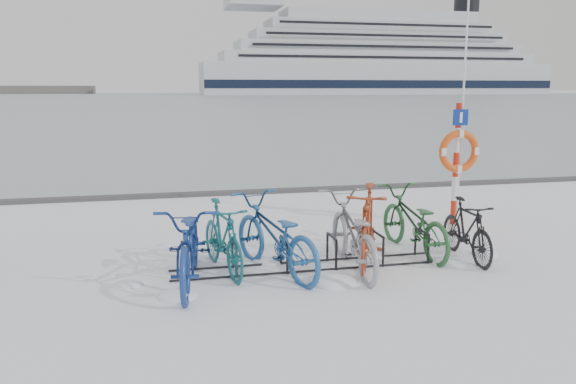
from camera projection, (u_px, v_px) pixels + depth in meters
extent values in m
plane|color=white|center=(308.00, 267.00, 8.22)|extent=(900.00, 900.00, 0.00)
cube|color=#98A5AC|center=(166.00, 97.00, 156.80)|extent=(400.00, 298.00, 0.02)
cube|color=#3F3F42|center=(247.00, 192.00, 13.87)|extent=(400.00, 0.25, 0.10)
cylinder|color=black|center=(184.00, 266.00, 7.58)|extent=(0.04, 0.04, 0.44)
cylinder|color=black|center=(182.00, 256.00, 8.00)|extent=(0.04, 0.04, 0.44)
cylinder|color=black|center=(182.00, 246.00, 7.75)|extent=(0.04, 0.44, 0.04)
cylinder|color=black|center=(237.00, 262.00, 7.73)|extent=(0.04, 0.04, 0.44)
cylinder|color=black|center=(232.00, 253.00, 8.16)|extent=(0.04, 0.04, 0.44)
cylinder|color=black|center=(234.00, 243.00, 7.91)|extent=(0.04, 0.44, 0.04)
cylinder|color=black|center=(287.00, 259.00, 7.89)|extent=(0.04, 0.04, 0.44)
cylinder|color=black|center=(281.00, 250.00, 8.31)|extent=(0.04, 0.04, 0.44)
cylinder|color=black|center=(284.00, 240.00, 8.06)|extent=(0.04, 0.44, 0.04)
cylinder|color=black|center=(336.00, 255.00, 8.05)|extent=(0.04, 0.04, 0.44)
cylinder|color=black|center=(327.00, 247.00, 8.47)|extent=(0.04, 0.04, 0.44)
cylinder|color=black|center=(332.00, 237.00, 8.22)|extent=(0.04, 0.44, 0.04)
cylinder|color=black|center=(383.00, 252.00, 8.21)|extent=(0.04, 0.04, 0.44)
cylinder|color=black|center=(372.00, 244.00, 8.63)|extent=(0.04, 0.04, 0.44)
cylinder|color=black|center=(378.00, 234.00, 8.38)|extent=(0.04, 0.44, 0.04)
cylinder|color=black|center=(428.00, 249.00, 8.36)|extent=(0.04, 0.04, 0.44)
cylinder|color=black|center=(415.00, 241.00, 8.79)|extent=(0.04, 0.04, 0.44)
cylinder|color=black|center=(422.00, 231.00, 8.53)|extent=(0.04, 0.44, 0.04)
cylinder|color=black|center=(312.00, 271.00, 8.01)|extent=(4.00, 0.03, 0.03)
cylinder|color=black|center=(304.00, 261.00, 8.43)|extent=(4.00, 0.03, 0.03)
cylinder|color=red|center=(453.00, 212.00, 10.79)|extent=(0.11, 0.11, 0.46)
cylinder|color=silver|center=(454.00, 189.00, 10.71)|extent=(0.11, 0.11, 0.46)
cylinder|color=red|center=(456.00, 165.00, 10.62)|extent=(0.11, 0.11, 0.46)
cylinder|color=silver|center=(457.00, 140.00, 10.54)|extent=(0.11, 0.11, 0.46)
cylinder|color=red|center=(458.00, 115.00, 10.46)|extent=(0.11, 0.11, 0.46)
torus|color=#DD4C14|center=(459.00, 151.00, 10.49)|extent=(0.81, 0.14, 0.81)
cube|color=navy|center=(461.00, 117.00, 10.38)|extent=(0.29, 0.03, 0.29)
cylinder|color=silver|center=(462.00, 114.00, 10.52)|extent=(0.04, 0.04, 4.21)
cube|color=silver|center=(377.00, 79.00, 222.07)|extent=(137.96, 25.62, 11.83)
cube|color=black|center=(389.00, 84.00, 210.10)|extent=(137.96, 0.30, 2.96)
cube|color=black|center=(365.00, 85.00, 234.76)|extent=(137.96, 0.30, 2.96)
cube|color=silver|center=(377.00, 59.00, 220.63)|extent=(123.18, 23.65, 3.94)
cube|color=silver|center=(378.00, 38.00, 219.19)|extent=(99.53, 20.69, 3.94)
cube|color=silver|center=(379.00, 17.00, 217.74)|extent=(75.88, 17.74, 3.94)
cube|color=silver|center=(253.00, 0.00, 206.08)|extent=(19.71, 19.71, 5.91)
cube|color=black|center=(390.00, 46.00, 208.38)|extent=(108.40, 0.20, 11.83)
imported|color=navy|center=(190.00, 241.00, 7.46)|extent=(1.04, 2.29, 1.16)
imported|color=#165B64|center=(223.00, 235.00, 7.97)|extent=(0.82, 1.80, 1.05)
imported|color=#225592|center=(274.00, 233.00, 7.92)|extent=(1.45, 2.29, 1.13)
imported|color=gray|center=(352.00, 231.00, 8.07)|extent=(0.84, 2.17, 1.12)
imported|color=#97381D|center=(368.00, 224.00, 8.35)|extent=(1.33, 2.05, 1.20)
imported|color=#255A2F|center=(413.00, 219.00, 8.89)|extent=(0.86, 2.09, 1.07)
imported|color=black|center=(467.00, 228.00, 8.59)|extent=(0.53, 1.61, 0.95)
ellipsoid|color=white|center=(367.00, 256.00, 8.79)|extent=(0.52, 0.52, 0.18)
ellipsoid|color=white|center=(269.00, 262.00, 8.49)|extent=(0.48, 0.48, 0.17)
ellipsoid|color=white|center=(484.00, 254.00, 8.85)|extent=(0.40, 0.40, 0.14)
ellipsoid|color=white|center=(332.00, 282.00, 7.61)|extent=(0.67, 0.67, 0.24)
ellipsoid|color=white|center=(178.00, 297.00, 7.05)|extent=(0.49, 0.49, 0.17)
ellipsoid|color=white|center=(448.00, 263.00, 8.39)|extent=(0.50, 0.50, 0.18)
ellipsoid|color=white|center=(131.00, 284.00, 7.51)|extent=(0.38, 0.38, 0.13)
ellipsoid|color=white|center=(354.00, 255.00, 8.81)|extent=(0.34, 0.34, 0.12)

